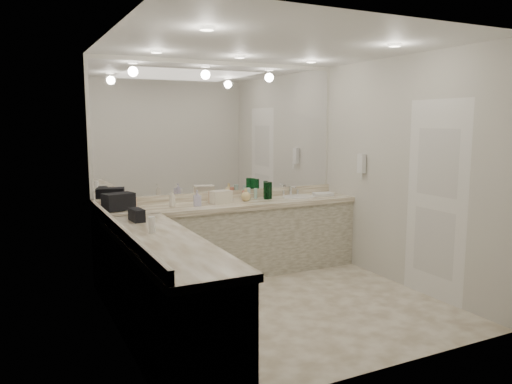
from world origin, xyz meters
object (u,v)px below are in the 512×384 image
sink (299,197)px  black_toiletry_bag (119,202)px  wall_phone (361,164)px  soap_bottle_a (172,198)px  hand_towel (323,194)px  soap_bottle_c (246,194)px  cream_cosmetic_case (220,197)px  soap_bottle_b (197,198)px

sink → black_toiletry_bag: (-2.29, 0.05, 0.10)m
wall_phone → black_toiletry_bag: 2.96m
soap_bottle_a → hand_towel: bearing=-1.2°
black_toiletry_bag → hand_towel: black_toiletry_bag is taller
soap_bottle_a → black_toiletry_bag: bearing=175.7°
soap_bottle_c → sink: bearing=-1.9°
wall_phone → hand_towel: bearing=118.8°
sink → hand_towel: (0.35, -0.04, 0.03)m
sink → wall_phone: 0.91m
wall_phone → black_toiletry_bag: size_ratio=0.75×
hand_towel → cream_cosmetic_case: bearing=178.1°
soap_bottle_b → soap_bottle_c: soap_bottle_b is taller
black_toiletry_bag → sink: bearing=-1.2°
soap_bottle_c → soap_bottle_b: bearing=-172.2°
hand_towel → soap_bottle_b: (-1.77, -0.03, 0.07)m
hand_towel → soap_bottle_b: size_ratio=1.33×
soap_bottle_a → soap_bottle_b: soap_bottle_a is taller
sink → soap_bottle_c: 0.75m
black_toiletry_bag → hand_towel: 2.64m
black_toiletry_bag → soap_bottle_c: 1.54m
soap_bottle_c → cream_cosmetic_case: bearing=-177.4°
black_toiletry_bag → soap_bottle_a: 0.60m
cream_cosmetic_case → soap_bottle_c: size_ratio=1.59×
soap_bottle_c → soap_bottle_a: bearing=-178.7°
sink → cream_cosmetic_case: cream_cosmetic_case is taller
sink → soap_bottle_c: size_ratio=2.76×
sink → hand_towel: size_ratio=1.79×
cream_cosmetic_case → soap_bottle_a: (-0.60, -0.01, 0.03)m
cream_cosmetic_case → soap_bottle_b: 0.33m
sink → cream_cosmetic_case: (-1.09, 0.01, 0.08)m
soap_bottle_a → soap_bottle_b: (0.28, -0.07, -0.01)m
black_toiletry_bag → soap_bottle_c: size_ratio=2.00×
soap_bottle_a → soap_bottle_c: bearing=1.3°
black_toiletry_bag → soap_bottle_c: black_toiletry_bag is taller
black_toiletry_bag → soap_bottle_a: soap_bottle_a is taller
cream_cosmetic_case → soap_bottle_b: size_ratio=1.38×
hand_towel → soap_bottle_c: soap_bottle_c is taller
wall_phone → hand_towel: size_ratio=0.98×
sink → soap_bottle_a: 1.69m
wall_phone → soap_bottle_a: bearing=167.6°
cream_cosmetic_case → hand_towel: (1.44, -0.05, -0.05)m
black_toiletry_bag → soap_bottle_a: bearing=-4.3°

